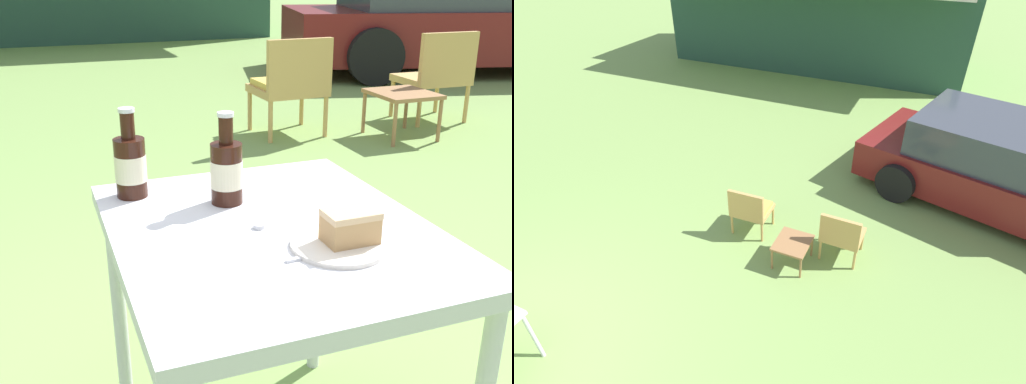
# 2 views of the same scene
# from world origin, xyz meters

# --- Properties ---
(parked_car) EXTENTS (4.71, 2.98, 1.38)m
(parked_car) POSITION_xyz_m (4.75, 5.47, 0.67)
(parked_car) COLOR maroon
(parked_car) RESTS_ON ground_plane
(wicker_chair_cushioned) EXTENTS (0.55, 0.50, 0.78)m
(wicker_chair_cushioned) POSITION_xyz_m (1.45, 3.17, 0.43)
(wicker_chair_cushioned) COLOR tan
(wicker_chair_cushioned) RESTS_ON ground_plane
(wicker_chair_plain) EXTENTS (0.54, 0.49, 0.78)m
(wicker_chair_plain) POSITION_xyz_m (2.81, 3.15, 0.43)
(wicker_chair_plain) COLOR tan
(wicker_chair_plain) RESTS_ON ground_plane
(garden_side_table) EXTENTS (0.45, 0.50, 0.36)m
(garden_side_table) POSITION_xyz_m (2.25, 2.81, 0.32)
(garden_side_table) COLOR #996B42
(garden_side_table) RESTS_ON ground_plane
(patio_table) EXTENTS (0.71, 0.84, 0.72)m
(patio_table) POSITION_xyz_m (0.00, 0.00, 0.65)
(patio_table) COLOR silver
(patio_table) RESTS_ON ground_plane
(cake_on_plate) EXTENTS (0.20, 0.20, 0.08)m
(cake_on_plate) POSITION_xyz_m (0.11, -0.15, 0.75)
(cake_on_plate) COLOR silver
(cake_on_plate) RESTS_ON patio_table
(cola_bottle_near) EXTENTS (0.08, 0.08, 0.23)m
(cola_bottle_near) POSITION_xyz_m (-0.05, 0.18, 0.80)
(cola_bottle_near) COLOR black
(cola_bottle_near) RESTS_ON patio_table
(cola_bottle_far) EXTENTS (0.08, 0.08, 0.23)m
(cola_bottle_far) POSITION_xyz_m (-0.26, 0.31, 0.80)
(cola_bottle_far) COLOR black
(cola_bottle_far) RESTS_ON patio_table
(fork) EXTENTS (0.20, 0.03, 0.01)m
(fork) POSITION_xyz_m (0.06, -0.16, 0.72)
(fork) COLOR silver
(fork) RESTS_ON patio_table
(loose_bottle_cap) EXTENTS (0.03, 0.03, 0.01)m
(loose_bottle_cap) POSITION_xyz_m (-0.03, 0.01, 0.73)
(loose_bottle_cap) COLOR silver
(loose_bottle_cap) RESTS_ON patio_table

